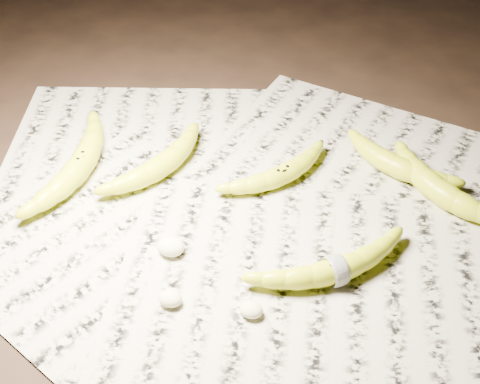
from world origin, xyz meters
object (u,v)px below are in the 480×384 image
(banana_taped, at_px, (336,269))
(banana_upper_a, at_px, (438,188))
(banana_left_a, at_px, (80,163))
(banana_left_b, at_px, (163,163))
(banana_upper_b, at_px, (394,163))
(banana_center, at_px, (282,173))

(banana_taped, xyz_separation_m, banana_upper_a, (0.12, 0.20, 0.00))
(banana_left_a, bearing_deg, banana_upper_a, -81.48)
(banana_left_b, distance_m, banana_taped, 0.34)
(banana_left_a, distance_m, banana_taped, 0.44)
(banana_taped, xyz_separation_m, banana_upper_b, (0.05, 0.25, 0.00))
(banana_center, xyz_separation_m, banana_upper_b, (0.17, 0.07, 0.00))
(banana_left_b, height_order, banana_upper_b, banana_left_b)
(banana_left_a, height_order, banana_taped, banana_left_a)
(banana_center, distance_m, banana_upper_b, 0.18)
(banana_left_a, bearing_deg, banana_taped, -105.52)
(banana_left_a, height_order, banana_upper_a, banana_left_a)
(banana_center, distance_m, banana_upper_a, 0.24)
(banana_taped, bearing_deg, banana_center, 85.86)
(banana_left_a, height_order, banana_left_b, banana_left_a)
(banana_upper_a, xyz_separation_m, banana_upper_b, (-0.07, 0.04, -0.00))
(banana_left_b, bearing_deg, banana_center, -57.41)
(banana_left_a, xyz_separation_m, banana_center, (0.31, 0.07, -0.00))
(banana_left_a, bearing_deg, banana_left_b, -74.57)
(banana_left_a, relative_size, banana_taped, 1.10)
(banana_center, bearing_deg, banana_upper_a, -43.22)
(banana_center, distance_m, banana_taped, 0.21)
(banana_taped, relative_size, banana_upper_a, 1.05)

